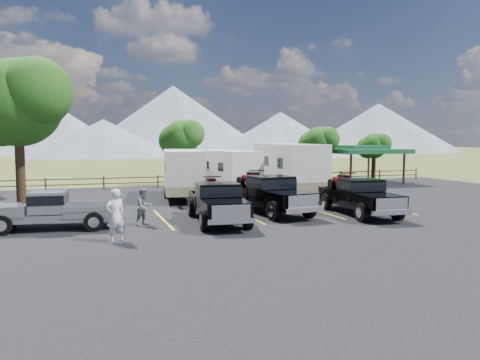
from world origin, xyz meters
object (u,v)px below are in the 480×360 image
object	(u,v)px
rig_left	(217,201)
rig_right	(358,195)
trailer_right	(288,169)
trailer_center	(225,171)
pickup_silver	(52,209)
person_a	(115,215)
tree_big_nw	(17,103)
rig_center	(269,193)
trailer_left	(183,173)
person_b	(144,207)
pavilion	(361,150)

from	to	relation	value
rig_left	rig_right	size ratio (longest dim) A/B	1.00
trailer_right	trailer_center	bearing A→B (deg)	155.37
rig_left	pickup_silver	xyz separation A→B (m)	(-6.88, 0.45, -0.12)
rig_left	person_a	distance (m)	5.38
trailer_center	trailer_right	world-z (taller)	trailer_right
tree_big_nw	rig_right	distance (m)	17.86
trailer_center	rig_center	bearing A→B (deg)	-99.10
rig_left	rig_center	bearing A→B (deg)	32.51
trailer_center	pickup_silver	distance (m)	14.15
rig_center	trailer_left	world-z (taller)	trailer_left
tree_big_nw	rig_left	size ratio (longest dim) A/B	1.30
person_a	trailer_left	bearing A→B (deg)	-133.70
tree_big_nw	pickup_silver	world-z (taller)	tree_big_nw
trailer_right	rig_center	bearing A→B (deg)	-117.77
tree_big_nw	pickup_silver	xyz separation A→B (m)	(1.87, -5.97, -4.73)
rig_right	pickup_silver	bearing A→B (deg)	-178.02
trailer_center	tree_big_nw	bearing A→B (deg)	-170.41
rig_right	person_b	xyz separation A→B (m)	(-10.40, 0.38, -0.15)
rig_center	trailer_center	xyz separation A→B (m)	(0.29, 8.44, 0.54)
tree_big_nw	person_a	size ratio (longest dim) A/B	4.05
rig_center	pickup_silver	size ratio (longest dim) A/B	1.19
rig_right	pickup_silver	xyz separation A→B (m)	(-14.07, 0.64, -0.12)
trailer_center	person_b	world-z (taller)	trailer_center
rig_center	trailer_right	distance (m)	7.60
tree_big_nw	person_b	bearing A→B (deg)	-48.34
rig_center	trailer_left	distance (m)	7.65
pavilion	trailer_center	bearing A→B (deg)	-162.08
rig_right	trailer_left	bearing A→B (deg)	132.49
pavilion	person_a	distance (m)	27.50
rig_right	trailer_center	xyz separation A→B (m)	(-3.73, 10.27, 0.59)
rig_right	trailer_center	distance (m)	10.95
pavilion	person_b	bearing A→B (deg)	-144.63
pavilion	trailer_left	size ratio (longest dim) A/B	0.71
rig_center	trailer_left	bearing A→B (deg)	104.71
pavilion	trailer_left	world-z (taller)	pavilion
trailer_right	tree_big_nw	bearing A→B (deg)	-170.05
rig_right	person_a	bearing A→B (deg)	-162.93
trailer_left	person_b	xyz separation A→B (m)	(-3.48, -8.51, -0.77)
trailer_left	person_a	world-z (taller)	trailer_left
rig_center	person_a	size ratio (longest dim) A/B	3.34
person_a	trailer_center	bearing A→B (deg)	-142.80
pickup_silver	rig_right	bearing A→B (deg)	92.83
pavilion	rig_right	xyz separation A→B (m)	(-9.61, -14.59, -1.80)
rig_left	trailer_center	xyz separation A→B (m)	(3.46, 10.08, 0.59)
pickup_silver	person_a	distance (m)	3.98
tree_big_nw	rig_center	xyz separation A→B (m)	(11.91, -4.78, -4.55)
pavilion	rig_left	xyz separation A→B (m)	(-16.80, -14.40, -1.80)
trailer_left	pickup_silver	distance (m)	10.94
rig_left	trailer_left	distance (m)	8.73
pavilion	rig_right	size ratio (longest dim) A/B	1.03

